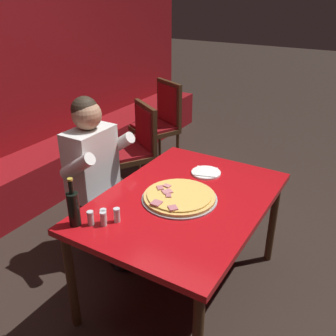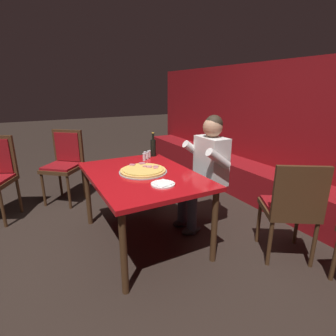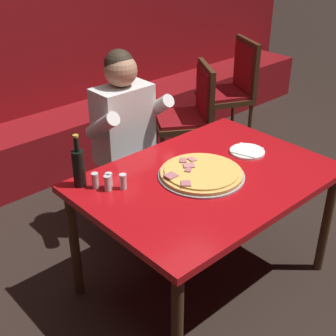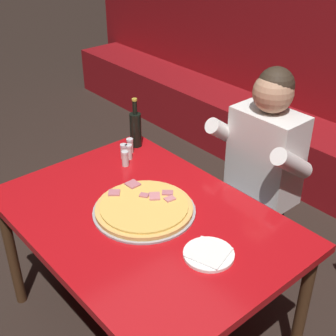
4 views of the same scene
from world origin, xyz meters
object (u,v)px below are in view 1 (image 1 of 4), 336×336
at_px(diner_seated_blue_shirt, 101,174).
at_px(dining_chair_far_left, 135,145).
at_px(shaker_parmesan, 117,216).
at_px(beer_bottle, 74,208).
at_px(plate_white_paper, 206,172).
at_px(main_dining_table, 184,208).
at_px(shaker_red_pepper_flakes, 103,219).
at_px(dining_chair_near_left, 160,120).
at_px(shaker_black_pepper, 91,219).
at_px(shaker_oregano, 104,217).
at_px(pizza, 179,197).

height_order(diner_seated_blue_shirt, dining_chair_far_left, diner_seated_blue_shirt).
bearing_deg(shaker_parmesan, beer_bottle, 128.30).
xyz_separation_m(plate_white_paper, dining_chair_far_left, (0.53, 1.02, -0.20)).
distance_m(beer_bottle, dining_chair_far_left, 1.65).
xyz_separation_m(beer_bottle, shaker_parmesan, (0.14, -0.18, -0.07)).
xyz_separation_m(main_dining_table, shaker_red_pepper_flakes, (-0.49, 0.25, 0.11)).
height_order(main_dining_table, beer_bottle, beer_bottle).
height_order(shaker_red_pepper_flakes, diner_seated_blue_shirt, diner_seated_blue_shirt).
bearing_deg(shaker_red_pepper_flakes, dining_chair_near_left, 24.24).
bearing_deg(shaker_black_pepper, shaker_red_pepper_flakes, -64.09).
bearing_deg(shaker_black_pepper, dining_chair_near_left, 22.45).
xyz_separation_m(shaker_oregano, shaker_parmesan, (0.05, -0.06, 0.00)).
bearing_deg(shaker_parmesan, main_dining_table, -25.76).
bearing_deg(shaker_red_pepper_flakes, beer_bottle, 118.10).
distance_m(shaker_black_pepper, shaker_red_pepper_flakes, 0.07).
distance_m(main_dining_table, dining_chair_near_left, 2.03).
bearing_deg(dining_chair_near_left, main_dining_table, -143.64).
xyz_separation_m(plate_white_paper, beer_bottle, (-0.95, 0.35, 0.10)).
height_order(beer_bottle, dining_chair_near_left, beer_bottle).
bearing_deg(diner_seated_blue_shirt, beer_bottle, -151.30).
height_order(plate_white_paper, dining_chair_far_left, dining_chair_far_left).
bearing_deg(plate_white_paper, pizza, -178.41).
relative_size(beer_bottle, shaker_black_pepper, 3.40).
xyz_separation_m(main_dining_table, shaker_parmesan, (-0.42, 0.20, 0.11)).
distance_m(plate_white_paper, dining_chair_far_left, 1.16).
xyz_separation_m(shaker_oregano, diner_seated_blue_shirt, (0.51, 0.46, -0.08)).
bearing_deg(shaker_red_pepper_flakes, dining_chair_far_left, 29.73).
bearing_deg(shaker_oregano, shaker_red_pepper_flakes, -142.15).
distance_m(beer_bottle, shaker_parmesan, 0.24).
height_order(shaker_black_pepper, dining_chair_near_left, dining_chair_near_left).
bearing_deg(beer_bottle, diner_seated_blue_shirt, 28.70).
relative_size(shaker_black_pepper, shaker_red_pepper_flakes, 1.00).
height_order(pizza, beer_bottle, beer_bottle).
xyz_separation_m(plate_white_paper, shaker_red_pepper_flakes, (-0.87, 0.21, 0.03)).
bearing_deg(beer_bottle, shaker_red_pepper_flakes, -61.90).
distance_m(shaker_black_pepper, dining_chair_far_left, 1.63).
bearing_deg(shaker_red_pepper_flakes, plate_white_paper, -13.65).
height_order(shaker_red_pepper_flakes, dining_chair_near_left, dining_chair_near_left).
distance_m(shaker_parmesan, dining_chair_far_left, 1.60).
xyz_separation_m(main_dining_table, pizza, (-0.03, 0.02, 0.09)).
xyz_separation_m(shaker_red_pepper_flakes, shaker_oregano, (0.02, 0.02, 0.00)).
xyz_separation_m(beer_bottle, shaker_oregano, (0.10, -0.12, -0.07)).
relative_size(pizza, shaker_red_pepper_flakes, 5.54).
bearing_deg(shaker_black_pepper, diner_seated_blue_shirt, 35.92).
bearing_deg(dining_chair_far_left, shaker_parmesan, -147.74).
xyz_separation_m(beer_bottle, shaker_black_pepper, (0.04, -0.08, -0.07)).
xyz_separation_m(pizza, diner_seated_blue_shirt, (0.07, 0.70, -0.05)).
height_order(plate_white_paper, dining_chair_near_left, dining_chair_near_left).
bearing_deg(dining_chair_far_left, shaker_black_pepper, -152.83).
bearing_deg(diner_seated_blue_shirt, main_dining_table, -93.36).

